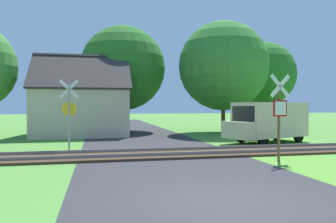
% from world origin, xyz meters
% --- Properties ---
extents(ground_plane, '(160.00, 160.00, 0.00)m').
position_xyz_m(ground_plane, '(0.00, 0.00, 0.00)').
color(ground_plane, '#4C8433').
extents(road_asphalt, '(6.67, 80.00, 0.01)m').
position_xyz_m(road_asphalt, '(0.00, 2.00, 0.00)').
color(road_asphalt, '#2D2D30').
rests_on(road_asphalt, ground).
extents(rail_track, '(60.00, 2.60, 0.22)m').
position_xyz_m(rail_track, '(0.00, 6.66, 0.06)').
color(rail_track, '#422D1E').
rests_on(rail_track, ground).
extents(stop_sign_near, '(0.87, 0.19, 3.22)m').
position_xyz_m(stop_sign_near, '(4.00, 4.31, 1.83)').
color(stop_sign_near, brown).
rests_on(stop_sign_near, ground).
extents(crossing_sign_far, '(0.88, 0.16, 3.25)m').
position_xyz_m(crossing_sign_far, '(-3.84, 8.64, 1.89)').
color(crossing_sign_far, '#9E9EA5').
rests_on(crossing_sign_far, ground).
extents(house, '(6.51, 5.98, 5.68)m').
position_xyz_m(house, '(-3.63, 17.08, 1.82)').
color(house, '#C6B293').
rests_on(house, ground).
extents(tree_far, '(5.86, 5.86, 7.90)m').
position_xyz_m(tree_far, '(12.37, 20.91, 4.96)').
color(tree_far, '#513823').
rests_on(tree_far, ground).
extents(tree_center, '(6.79, 6.79, 8.49)m').
position_xyz_m(tree_center, '(-0.54, 19.95, 5.09)').
color(tree_center, '#513823').
rests_on(tree_center, ground).
extents(tree_right, '(6.77, 6.77, 8.46)m').
position_xyz_m(tree_right, '(6.78, 16.74, 5.08)').
color(tree_right, '#513823').
rests_on(tree_right, ground).
extents(mail_truck, '(5.24, 3.40, 2.24)m').
position_xyz_m(mail_truck, '(6.69, 9.91, 1.24)').
color(mail_truck, beige).
rests_on(mail_truck, ground).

